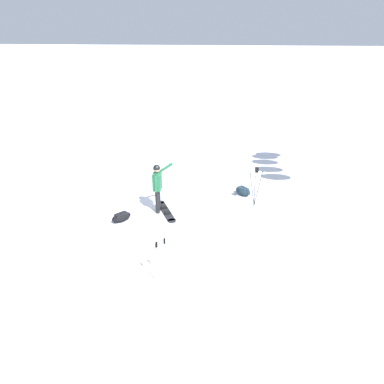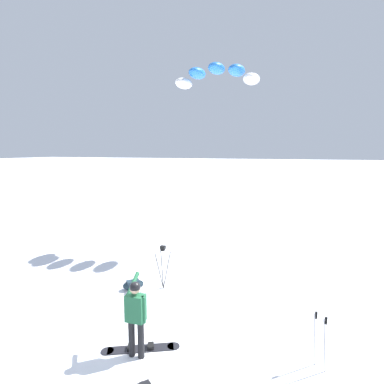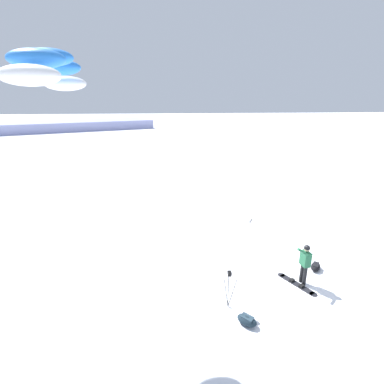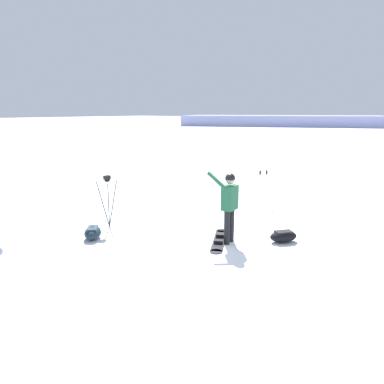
% 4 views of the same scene
% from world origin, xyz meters
% --- Properties ---
extents(ground_plane, '(300.00, 300.00, 0.00)m').
position_xyz_m(ground_plane, '(0.00, 0.00, 0.00)').
color(ground_plane, white).
extents(snowboarder, '(0.64, 0.50, 1.72)m').
position_xyz_m(snowboarder, '(0.67, -0.29, 1.03)').
color(snowboarder, black).
rests_on(snowboarder, ground_plane).
extents(snowboard, '(0.95, 1.59, 0.10)m').
position_xyz_m(snowboard, '(0.43, -0.33, 0.02)').
color(snowboard, black).
rests_on(snowboard, ground_plane).
extents(gear_bag_large, '(0.75, 0.75, 0.30)m').
position_xyz_m(gear_bag_large, '(-2.15, -2.07, 0.16)').
color(gear_bag_large, '#192833').
rests_on(gear_bag_large, ground_plane).
extents(camera_tripod, '(0.47, 0.50, 1.42)m').
position_xyz_m(camera_tripod, '(-2.55, -1.21, 1.01)').
color(camera_tripod, '#262628').
rests_on(camera_tripod, ground_plane).
extents(gear_bag_small, '(0.70, 0.75, 0.28)m').
position_xyz_m(gear_bag_small, '(1.71, 0.53, 0.15)').
color(gear_bag_small, black).
rests_on(gear_bag_small, ground_plane).
extents(ski_poles, '(0.30, 0.28, 1.18)m').
position_xyz_m(ski_poles, '(-0.25, 3.38, 0.78)').
color(ski_poles, gray).
rests_on(ski_poles, ground_plane).
extents(distant_ridge, '(40.99, 26.75, 2.08)m').
position_xyz_m(distant_ridge, '(-25.84, 63.94, 1.04)').
color(distant_ridge, '#979DCE').
rests_on(distant_ridge, ground_plane).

